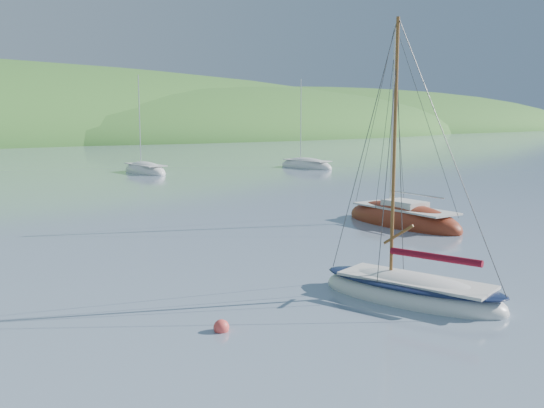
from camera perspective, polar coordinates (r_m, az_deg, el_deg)
ground at (r=19.71m, az=12.17°, el=-10.47°), size 700.00×700.00×0.00m
daysailer_white at (r=21.67m, az=12.99°, el=-8.14°), size 3.98×7.06×10.24m
sloop_red at (r=36.24m, az=12.16°, el=-1.55°), size 3.49×8.64×12.51m
distant_sloop_b at (r=69.60m, az=-11.87°, el=3.03°), size 3.04×8.36×11.86m
distant_sloop_d at (r=74.97m, az=3.23°, el=3.55°), size 3.40×8.43×11.80m
mooring_buoys at (r=24.90m, az=-2.15°, el=-6.05°), size 26.13×9.44×0.47m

